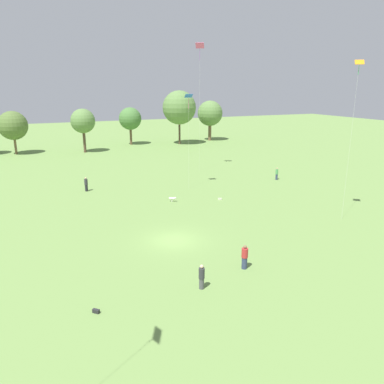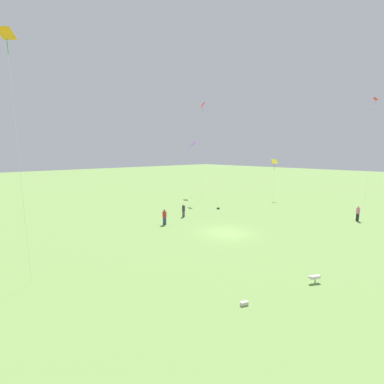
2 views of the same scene
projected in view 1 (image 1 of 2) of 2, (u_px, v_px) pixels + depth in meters
name	position (u px, v px, depth m)	size (l,w,h in m)	color
ground_plane	(174.00, 240.00, 32.36)	(240.00, 240.00, 0.00)	#6B8E47
tree_2	(13.00, 126.00, 72.16)	(5.54, 5.54, 8.37)	brown
tree_3	(83.00, 121.00, 74.11)	(4.81, 4.81, 8.69)	brown
tree_4	(130.00, 119.00, 84.46)	(5.03, 5.03, 8.40)	brown
tree_5	(179.00, 108.00, 84.41)	(7.57, 7.57, 12.08)	brown
tree_6	(210.00, 113.00, 91.12)	(6.08, 6.08, 9.63)	brown
person_0	(202.00, 277.00, 24.39)	(0.41, 0.41, 1.72)	#4C4C51
person_1	(245.00, 257.00, 27.10)	(0.64, 0.64, 1.83)	#333D5B
person_4	(277.00, 174.00, 53.24)	(0.37, 0.37, 1.74)	#333D5B
person_5	(86.00, 184.00, 47.36)	(0.46, 0.46, 1.82)	#232328
kite_2	(189.00, 100.00, 45.94)	(1.09, 1.02, 11.96)	blue
kite_3	(358.00, 73.00, 33.76)	(1.03, 1.02, 15.16)	orange
kite_6	(200.00, 50.00, 54.40)	(1.58, 1.51, 18.94)	#E54C99
dog_0	(173.00, 198.00, 43.16)	(0.80, 0.57, 0.55)	silver
picnic_bag_0	(96.00, 311.00, 21.93)	(0.43, 0.43, 0.24)	#262628
picnic_bag_1	(220.00, 199.00, 43.91)	(0.48, 0.35, 0.21)	beige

